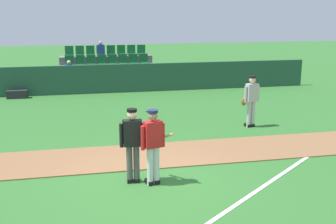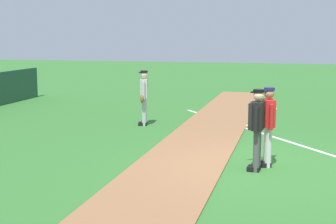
{
  "view_description": "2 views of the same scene",
  "coord_description": "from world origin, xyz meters",
  "px_view_note": "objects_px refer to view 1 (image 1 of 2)",
  "views": [
    {
      "loc": [
        -1.33,
        -8.95,
        3.9
      ],
      "look_at": [
        0.94,
        1.89,
        1.18
      ],
      "focal_mm": 44.48,
      "sensor_mm": 36.0,
      "label": 1
    },
    {
      "loc": [
        -10.61,
        -0.66,
        2.9
      ],
      "look_at": [
        1.08,
        2.32,
        0.98
      ],
      "focal_mm": 52.45,
      "sensor_mm": 36.0,
      "label": 2
    }
  ],
  "objects_px": {
    "batter_red_jersey": "(153,144)",
    "umpire_home_plate": "(133,141)",
    "runner_grey_jersey": "(251,99)",
    "equipment_bag": "(17,94)"
  },
  "relations": [
    {
      "from": "batter_red_jersey",
      "to": "umpire_home_plate",
      "type": "distance_m",
      "value": 0.49
    },
    {
      "from": "runner_grey_jersey",
      "to": "equipment_bag",
      "type": "bearing_deg",
      "value": 142.01
    },
    {
      "from": "runner_grey_jersey",
      "to": "batter_red_jersey",
      "type": "bearing_deg",
      "value": -134.84
    },
    {
      "from": "umpire_home_plate",
      "to": "runner_grey_jersey",
      "type": "xyz_separation_m",
      "value": [
        4.5,
        3.88,
        -0.04
      ]
    },
    {
      "from": "umpire_home_plate",
      "to": "equipment_bag",
      "type": "xyz_separation_m",
      "value": [
        -3.97,
        10.49,
        -0.82
      ]
    },
    {
      "from": "batter_red_jersey",
      "to": "equipment_bag",
      "type": "height_order",
      "value": "batter_red_jersey"
    },
    {
      "from": "batter_red_jersey",
      "to": "umpire_home_plate",
      "type": "height_order",
      "value": "same"
    },
    {
      "from": "batter_red_jersey",
      "to": "runner_grey_jersey",
      "type": "relative_size",
      "value": 1.0
    },
    {
      "from": "umpire_home_plate",
      "to": "runner_grey_jersey",
      "type": "bearing_deg",
      "value": 40.72
    },
    {
      "from": "equipment_bag",
      "to": "batter_red_jersey",
      "type": "bearing_deg",
      "value": -67.62
    }
  ]
}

